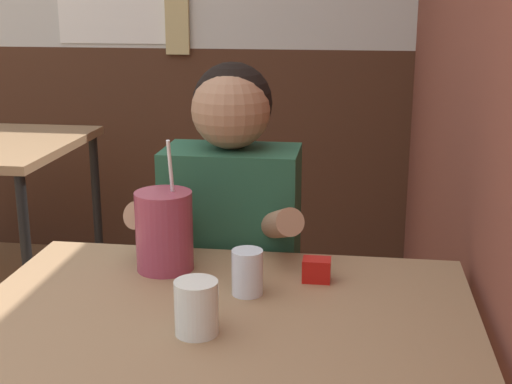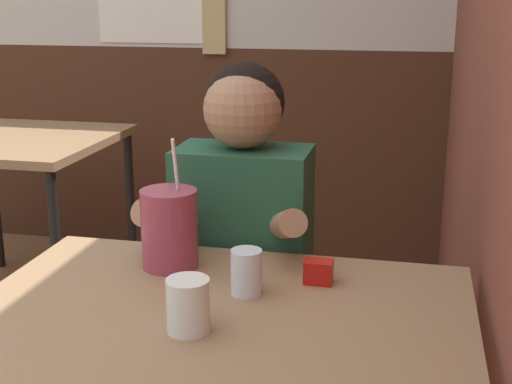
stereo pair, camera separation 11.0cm
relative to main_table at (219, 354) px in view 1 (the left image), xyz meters
The scene contains 7 objects.
brick_wall_right 1.36m from the main_table, 62.47° to the left, with size 0.08×4.65×2.70m.
main_table is the anchor object (origin of this frame).
person_seated 0.51m from the main_table, 97.11° to the left, with size 0.42×0.40×1.21m.
cocktail_pitcher 0.33m from the main_table, 125.52° to the left, with size 0.13×0.13×0.30m.
glass_near_pitcher 0.18m from the main_table, 73.80° to the left, with size 0.06×0.06×0.09m.
glass_center 0.14m from the main_table, 113.67° to the right, with size 0.08×0.08×0.10m.
condiment_ketchup 0.29m from the main_table, 50.86° to the left, with size 0.06×0.04×0.05m.
Camera 1 is at (1.03, -0.95, 1.37)m, focal length 50.00 mm.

